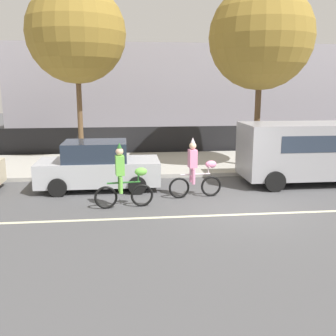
{
  "coord_description": "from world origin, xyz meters",
  "views": [
    {
      "loc": [
        -3.4,
        -10.56,
        3.54
      ],
      "look_at": [
        -2.11,
        1.2,
        1.0
      ],
      "focal_mm": 42.0,
      "sensor_mm": 36.0,
      "label": 1
    }
  ],
  "objects_px": {
    "parked_van_grey": "(314,148)",
    "parked_car_silver": "(98,166)",
    "parade_cyclist_lime": "(124,179)",
    "parade_cyclist_pink": "(196,171)"
  },
  "relations": [
    {
      "from": "parked_van_grey",
      "to": "parade_cyclist_lime",
      "type": "bearing_deg",
      "value": -162.04
    },
    {
      "from": "parked_car_silver",
      "to": "parade_cyclist_lime",
      "type": "bearing_deg",
      "value": -68.4
    },
    {
      "from": "parade_cyclist_pink",
      "to": "parked_van_grey",
      "type": "height_order",
      "value": "parked_van_grey"
    },
    {
      "from": "parade_cyclist_lime",
      "to": "parked_van_grey",
      "type": "distance_m",
      "value": 7.13
    },
    {
      "from": "parade_cyclist_pink",
      "to": "parked_car_silver",
      "type": "xyz_separation_m",
      "value": [
        -3.13,
        1.41,
        -0.06
      ]
    },
    {
      "from": "parade_cyclist_lime",
      "to": "parked_van_grey",
      "type": "xyz_separation_m",
      "value": [
        6.77,
        2.19,
        0.44
      ]
    },
    {
      "from": "parade_cyclist_lime",
      "to": "parked_car_silver",
      "type": "xyz_separation_m",
      "value": [
        -0.89,
        2.24,
        -0.06
      ]
    },
    {
      "from": "parked_van_grey",
      "to": "parked_car_silver",
      "type": "relative_size",
      "value": 1.22
    },
    {
      "from": "parade_cyclist_lime",
      "to": "parked_car_silver",
      "type": "distance_m",
      "value": 2.41
    },
    {
      "from": "parade_cyclist_lime",
      "to": "parked_van_grey",
      "type": "bearing_deg",
      "value": 17.96
    }
  ]
}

